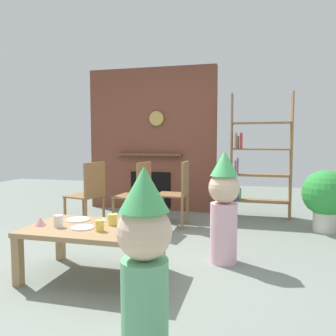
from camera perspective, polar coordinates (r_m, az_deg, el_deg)
The scene contains 19 objects.
ground_plane at distance 3.29m, azimuth -4.42°, elevation -16.37°, with size 12.00×12.00×0.00m, color gray.
brick_fireplace_feature at distance 5.76m, azimuth -2.74°, elevation 4.78°, with size 2.20×0.28×2.40m.
bookshelf at distance 5.32m, azimuth 14.80°, elevation 1.29°, with size 0.90×0.28×1.90m.
coffee_table at distance 3.01m, azimuth -12.59°, elevation -10.89°, with size 1.13×0.71×0.44m.
paper_cup_near_left at distance 3.01m, azimuth -9.43°, elevation -8.67°, with size 0.08×0.08×0.10m, color #F2CC4C.
paper_cup_near_right at distance 2.96m, azimuth -6.00°, elevation -8.86°, with size 0.07×0.07×0.09m, color #8CD18C.
paper_cup_center at distance 3.04m, azimuth -18.19°, elevation -8.61°, with size 0.08×0.08×0.10m, color silver.
paper_cup_far_left at distance 2.83m, azimuth -11.55°, elevation -9.60°, with size 0.07×0.07×0.09m, color #F2CC4C.
paper_cup_far_right at distance 3.13m, azimuth -4.87°, elevation -8.15°, with size 0.06×0.06×0.09m, color #E5666B.
paper_plate_front at distance 3.26m, azimuth -15.08°, elevation -8.49°, with size 0.22×0.22×0.01m, color white.
paper_plate_rear at distance 2.96m, azimuth -14.33°, elevation -9.80°, with size 0.19×0.19×0.01m, color white.
birthday_cake_slice at distance 3.14m, azimuth -20.92°, elevation -8.54°, with size 0.10×0.10×0.07m, color pink.
table_fork at distance 3.21m, azimuth -10.78°, elevation -8.67°, with size 0.15×0.02×0.01m, color silver.
child_with_cone_hat at distance 1.82m, azimuth -4.02°, elevation -15.49°, with size 0.29×0.29×1.05m.
child_in_pink at distance 3.28m, azimuth 9.50°, elevation -6.06°, with size 0.30×0.30×1.09m.
dining_chair_left at distance 4.59m, azimuth -13.21°, elevation -3.86°, with size 0.48×0.48×0.90m.
dining_chair_middle at distance 4.47m, azimuth -5.16°, elevation -3.98°, with size 0.44×0.44×0.90m.
dining_chair_right at distance 4.60m, azimuth 1.81°, elevation -3.72°, with size 0.40×0.40×0.90m.
potted_plant_tall at distance 4.79m, azimuth 25.24°, elevation -4.27°, with size 0.59×0.59×0.80m.
Camera 1 is at (0.99, -2.91, 1.18)m, focal length 35.79 mm.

